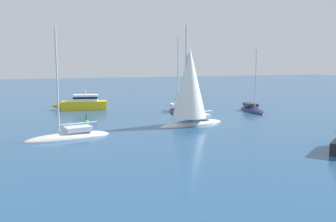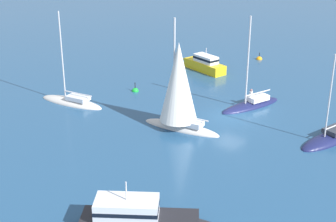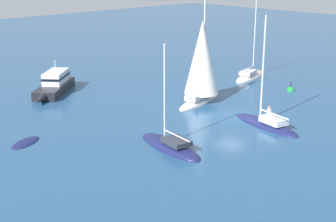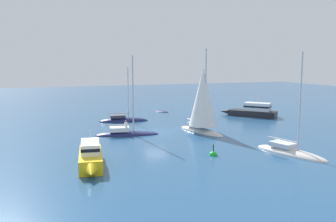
{
  "view_description": "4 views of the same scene",
  "coord_description": "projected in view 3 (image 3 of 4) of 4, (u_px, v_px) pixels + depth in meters",
  "views": [
    {
      "loc": [
        -38.85,
        13.85,
        6.44
      ],
      "look_at": [
        -7.27,
        4.47,
        1.76
      ],
      "focal_mm": 41.05,
      "sensor_mm": 36.0,
      "label": 1
    },
    {
      "loc": [
        -33.03,
        -24.11,
        17.09
      ],
      "look_at": [
        -6.01,
        1.96,
        1.74
      ],
      "focal_mm": 52.82,
      "sensor_mm": 36.0,
      "label": 2
    },
    {
      "loc": [
        24.74,
        -31.09,
        12.59
      ],
      "look_at": [
        -1.73,
        -5.7,
        1.33
      ],
      "focal_mm": 52.99,
      "sensor_mm": 36.0,
      "label": 3
    },
    {
      "loc": [
        12.64,
        37.23,
        7.88
      ],
      "look_at": [
        -3.26,
        -4.67,
        1.68
      ],
      "focal_mm": 38.22,
      "sensor_mm": 36.0,
      "label": 4
    }
  ],
  "objects": [
    {
      "name": "ketch",
      "position": [
        170.0,
        147.0,
        34.5
      ],
      "size": [
        6.67,
        2.85,
        7.74
      ],
      "rotation": [
        0.0,
        0.0,
        2.99
      ],
      "color": "#191E4C",
      "rests_on": "ground"
    },
    {
      "name": "ground_plane",
      "position": [
        232.0,
        117.0,
        41.33
      ],
      "size": [
        160.0,
        160.0,
        0.0
      ],
      "primitive_type": "plane",
      "color": "navy"
    },
    {
      "name": "powerboat",
      "position": [
        54.0,
        84.0,
        48.66
      ],
      "size": [
        6.62,
        7.36,
        3.14
      ],
      "rotation": [
        0.0,
        0.0,
        5.42
      ],
      "color": "black",
      "rests_on": "ground"
    },
    {
      "name": "yacht",
      "position": [
        267.0,
        124.0,
        39.07
      ],
      "size": [
        7.06,
        3.16,
        8.99
      ],
      "rotation": [
        0.0,
        0.0,
        2.94
      ],
      "color": "#191E4C",
      "rests_on": "ground"
    },
    {
      "name": "rib",
      "position": [
        25.0,
        143.0,
        35.4
      ],
      "size": [
        2.36,
        3.09,
        0.38
      ],
      "rotation": [
        0.0,
        0.0,
        2.02
      ],
      "color": "#191E4C",
      "rests_on": "ground"
    },
    {
      "name": "yacht_1",
      "position": [
        250.0,
        76.0,
        55.25
      ],
      "size": [
        3.6,
        7.17,
        9.16
      ],
      "rotation": [
        0.0,
        0.0,
        1.84
      ],
      "color": "silver",
      "rests_on": "ground"
    },
    {
      "name": "mooring_buoy",
      "position": [
        290.0,
        90.0,
        49.6
      ],
      "size": [
        0.7,
        0.7,
        1.29
      ],
      "color": "green",
      "rests_on": "ground"
    },
    {
      "name": "sailboat",
      "position": [
        201.0,
        64.0,
        44.86
      ],
      "size": [
        3.84,
        7.16,
        9.76
      ],
      "rotation": [
        0.0,
        0.0,
        1.83
      ],
      "color": "silver",
      "rests_on": "ground"
    }
  ]
}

